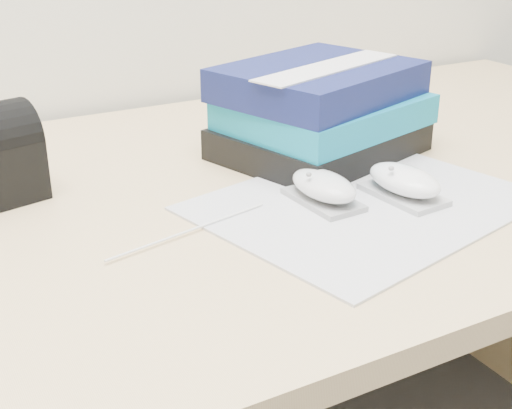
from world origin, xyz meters
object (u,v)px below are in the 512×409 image
desk (251,304)px  mouse_rear (324,188)px  book_stack (321,111)px  mouse_front (404,182)px

desk → mouse_rear: size_ratio=15.08×
desk → book_stack: bearing=-12.6°
mouse_front → book_stack: (0.00, 0.19, 0.04)m
mouse_rear → mouse_front: size_ratio=0.95×
desk → mouse_rear: mouse_rear is taller
mouse_front → desk: bearing=115.0°
mouse_front → book_stack: bearing=89.2°
mouse_rear → mouse_front: (0.10, -0.03, 0.00)m
mouse_rear → desk: bearing=91.3°
desk → book_stack: book_stack is taller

